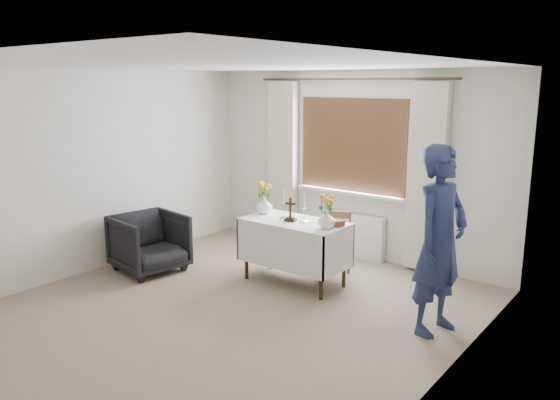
{
  "coord_description": "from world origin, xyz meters",
  "views": [
    {
      "loc": [
        3.68,
        -3.84,
        2.33
      ],
      "look_at": [
        -0.01,
        0.92,
        1.04
      ],
      "focal_mm": 35.0,
      "sensor_mm": 36.0,
      "label": 1
    }
  ],
  "objects_px": {
    "armchair": "(149,243)",
    "flower_vase_right": "(326,219)",
    "wooden_chair": "(334,245)",
    "flower_vase_left": "(264,205)",
    "person": "(440,241)",
    "wooden_cross": "(290,210)",
    "altar_table": "(294,252)"
  },
  "relations": [
    {
      "from": "armchair",
      "to": "wooden_cross",
      "type": "distance_m",
      "value": 1.89
    },
    {
      "from": "wooden_chair",
      "to": "armchair",
      "type": "xyz_separation_m",
      "value": [
        -1.94,
        -1.24,
        -0.03
      ]
    },
    {
      "from": "armchair",
      "to": "person",
      "type": "xyz_separation_m",
      "value": [
        3.51,
        0.57,
        0.53
      ]
    },
    {
      "from": "wooden_cross",
      "to": "flower_vase_right",
      "type": "distance_m",
      "value": 0.51
    },
    {
      "from": "armchair",
      "to": "flower_vase_right",
      "type": "xyz_separation_m",
      "value": [
        2.17,
        0.71,
        0.5
      ]
    },
    {
      "from": "wooden_cross",
      "to": "flower_vase_left",
      "type": "relative_size",
      "value": 1.34
    },
    {
      "from": "altar_table",
      "to": "wooden_cross",
      "type": "height_order",
      "value": "wooden_cross"
    },
    {
      "from": "person",
      "to": "flower_vase_left",
      "type": "distance_m",
      "value": 2.35
    },
    {
      "from": "person",
      "to": "flower_vase_left",
      "type": "relative_size",
      "value": 8.72
    },
    {
      "from": "armchair",
      "to": "wooden_cross",
      "type": "xyz_separation_m",
      "value": [
        1.66,
        0.73,
        0.53
      ]
    },
    {
      "from": "altar_table",
      "to": "flower_vase_right",
      "type": "bearing_deg",
      "value": -7.31
    },
    {
      "from": "person",
      "to": "altar_table",
      "type": "bearing_deg",
      "value": 94.99
    },
    {
      "from": "wooden_cross",
      "to": "armchair",
      "type": "bearing_deg",
      "value": -171.8
    },
    {
      "from": "wooden_chair",
      "to": "armchair",
      "type": "height_order",
      "value": "wooden_chair"
    },
    {
      "from": "armchair",
      "to": "person",
      "type": "bearing_deg",
      "value": -72.17
    },
    {
      "from": "flower_vase_left",
      "to": "flower_vase_right",
      "type": "relative_size",
      "value": 1.01
    },
    {
      "from": "person",
      "to": "wooden_cross",
      "type": "xyz_separation_m",
      "value": [
        -1.85,
        0.16,
        0.0
      ]
    },
    {
      "from": "wooden_chair",
      "to": "flower_vase_right",
      "type": "relative_size",
      "value": 3.93
    },
    {
      "from": "person",
      "to": "armchair",
      "type": "bearing_deg",
      "value": 110.46
    },
    {
      "from": "flower_vase_right",
      "to": "flower_vase_left",
      "type": "bearing_deg",
      "value": 172.38
    },
    {
      "from": "wooden_chair",
      "to": "wooden_cross",
      "type": "height_order",
      "value": "wooden_cross"
    },
    {
      "from": "armchair",
      "to": "wooden_cross",
      "type": "bearing_deg",
      "value": -57.73
    },
    {
      "from": "armchair",
      "to": "flower_vase_left",
      "type": "height_order",
      "value": "flower_vase_left"
    },
    {
      "from": "wooden_chair",
      "to": "flower_vase_left",
      "type": "xyz_separation_m",
      "value": [
        -0.77,
        -0.4,
        0.46
      ]
    },
    {
      "from": "armchair",
      "to": "flower_vase_right",
      "type": "bearing_deg",
      "value": -63.32
    },
    {
      "from": "altar_table",
      "to": "flower_vase_left",
      "type": "height_order",
      "value": "flower_vase_left"
    },
    {
      "from": "altar_table",
      "to": "wooden_chair",
      "type": "bearing_deg",
      "value": 61.7
    },
    {
      "from": "armchair",
      "to": "wooden_cross",
      "type": "relative_size",
      "value": 2.93
    },
    {
      "from": "altar_table",
      "to": "wooden_chair",
      "type": "relative_size",
      "value": 1.55
    },
    {
      "from": "armchair",
      "to": "wooden_cross",
      "type": "height_order",
      "value": "wooden_cross"
    },
    {
      "from": "person",
      "to": "wooden_cross",
      "type": "distance_m",
      "value": 1.86
    },
    {
      "from": "wooden_chair",
      "to": "armchair",
      "type": "relative_size",
      "value": 0.99
    }
  ]
}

